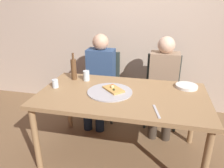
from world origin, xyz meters
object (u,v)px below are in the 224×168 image
at_px(guest_in_sweater, 99,75).
at_px(tumbler_far, 86,76).
at_px(chair_right, 162,85).
at_px(dining_table, 122,100).
at_px(plate_stack, 187,86).
at_px(chair_left, 102,80).
at_px(wine_bottle, 74,69).
at_px(tumbler_near, 55,83).
at_px(pizza_tray, 110,92).
at_px(pizza_slice_last, 113,89).
at_px(table_knife, 157,111).
at_px(guest_in_beanie, 163,80).

bearing_deg(guest_in_sweater, tumbler_far, 87.04).
distance_m(chair_right, guest_in_sweater, 0.85).
distance_m(dining_table, plate_stack, 0.69).
height_order(chair_left, guest_in_sweater, guest_in_sweater).
xyz_separation_m(wine_bottle, tumbler_near, (-0.10, -0.26, -0.08)).
height_order(pizza_tray, wine_bottle, wine_bottle).
bearing_deg(pizza_slice_last, pizza_tray, -123.17).
height_order(pizza_slice_last, guest_in_sweater, guest_in_sweater).
relative_size(table_knife, guest_in_beanie, 0.19).
bearing_deg(table_knife, chair_right, -17.29).
height_order(tumbler_near, chair_right, chair_right).
height_order(dining_table, table_knife, table_knife).
bearing_deg(pizza_tray, table_knife, -31.65).
bearing_deg(plate_stack, wine_bottle, -178.88).
bearing_deg(pizza_slice_last, table_knife, -36.74).
bearing_deg(pizza_tray, dining_table, 1.26).
bearing_deg(tumbler_far, wine_bottle, 176.97).
xyz_separation_m(guest_in_sweater, guest_in_beanie, (0.83, 0.00, 0.00)).
xyz_separation_m(dining_table, tumbler_near, (-0.70, 0.00, 0.12)).
relative_size(pizza_slice_last, tumbler_near, 2.90).
distance_m(tumbler_near, guest_in_sweater, 0.76).
xyz_separation_m(pizza_slice_last, guest_in_sweater, (-0.33, 0.66, -0.12)).
bearing_deg(tumbler_near, plate_stack, 12.21).
bearing_deg(chair_right, table_knife, 87.07).
height_order(pizza_slice_last, tumbler_far, tumbler_far).
distance_m(pizza_slice_last, tumbler_far, 0.42).
bearing_deg(tumbler_near, chair_left, 72.18).
distance_m(tumbler_far, chair_left, 0.65).
distance_m(dining_table, pizza_slice_last, 0.14).
height_order(dining_table, chair_right, chair_right).
bearing_deg(tumbler_far, pizza_tray, -38.39).
relative_size(wine_bottle, guest_in_sweater, 0.26).
bearing_deg(guest_in_sweater, pizza_tray, 113.63).
xyz_separation_m(pizza_tray, plate_stack, (0.75, 0.29, 0.01)).
bearing_deg(pizza_slice_last, dining_table, -21.07).
bearing_deg(chair_left, guest_in_beanie, 169.60).
relative_size(chair_right, guest_in_beanie, 0.77).
relative_size(tumbler_far, chair_right, 0.13).
xyz_separation_m(chair_right, guest_in_beanie, (0.00, -0.15, 0.13)).
bearing_deg(chair_left, tumbler_far, 87.80).
bearing_deg(wine_bottle, pizza_tray, -29.38).
distance_m(tumbler_far, chair_right, 1.07).
height_order(pizza_slice_last, plate_stack, pizza_slice_last).
height_order(wine_bottle, guest_in_beanie, guest_in_beanie).
distance_m(pizza_slice_last, chair_right, 0.98).
relative_size(chair_left, chair_right, 1.00).
bearing_deg(guest_in_sweater, plate_stack, 158.85).
distance_m(tumbler_far, table_knife, 0.96).
bearing_deg(plate_stack, pizza_tray, -158.64).
relative_size(plate_stack, guest_in_sweater, 0.19).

